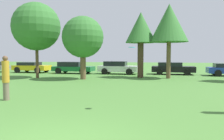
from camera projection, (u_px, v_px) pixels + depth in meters
The scene contains 10 objects.
person_thrower at pixel (6, 77), 9.60m from camera, with size 0.30×0.30×1.95m.
frisbee at pixel (132, 47), 7.83m from camera, with size 0.24×0.24×0.03m.
tree_0 at pixel (36, 27), 18.95m from camera, with size 4.11×4.11×6.50m.
tree_1 at pixel (83, 37), 18.04m from camera, with size 3.40×3.40×5.17m.
tree_2 at pixel (141, 29), 19.44m from camera, with size 2.69×2.69×5.78m.
tree_3 at pixel (169, 23), 18.60m from camera, with size 3.21×3.21×6.31m.
parked_car_yellow at pixel (31, 67), 25.45m from camera, with size 4.19×2.13×1.20m.
parked_car_green at pixel (73, 67), 24.13m from camera, with size 4.53×2.06×1.27m.
parked_car_white at pixel (118, 67), 23.42m from camera, with size 4.22×2.05×1.35m.
parked_car_black at pixel (172, 68), 22.88m from camera, with size 4.38×2.14×1.26m.
Camera 1 is at (2.16, -4.09, 1.95)m, focal length 35.38 mm.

